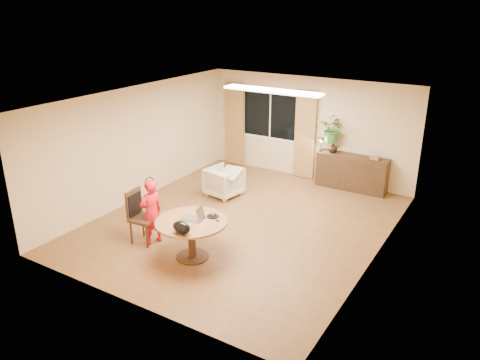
{
  "coord_description": "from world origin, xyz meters",
  "views": [
    {
      "loc": [
        4.53,
        -7.51,
        4.29
      ],
      "look_at": [
        0.06,
        -0.2,
        1.03
      ],
      "focal_mm": 35.0,
      "sensor_mm": 36.0,
      "label": 1
    }
  ],
  "objects_px": {
    "dining_table": "(191,229)",
    "child": "(151,212)",
    "armchair": "(224,182)",
    "sideboard": "(352,172)",
    "dining_chair": "(144,217)"
  },
  "relations": [
    {
      "from": "dining_table",
      "to": "child",
      "type": "height_order",
      "value": "child"
    },
    {
      "from": "dining_table",
      "to": "child",
      "type": "bearing_deg",
      "value": 176.86
    },
    {
      "from": "armchair",
      "to": "sideboard",
      "type": "xyz_separation_m",
      "value": [
        2.43,
        1.95,
        0.09
      ]
    },
    {
      "from": "armchair",
      "to": "child",
      "type": "bearing_deg",
      "value": 101.73
    },
    {
      "from": "child",
      "to": "armchair",
      "type": "bearing_deg",
      "value": -160.2
    },
    {
      "from": "child",
      "to": "sideboard",
      "type": "height_order",
      "value": "child"
    },
    {
      "from": "armchair",
      "to": "sideboard",
      "type": "relative_size",
      "value": 0.44
    },
    {
      "from": "dining_chair",
      "to": "child",
      "type": "height_order",
      "value": "child"
    },
    {
      "from": "dining_table",
      "to": "child",
      "type": "xyz_separation_m",
      "value": [
        -0.97,
        0.05,
        0.06
      ]
    },
    {
      "from": "child",
      "to": "dining_table",
      "type": "bearing_deg",
      "value": 103.75
    },
    {
      "from": "dining_table",
      "to": "dining_chair",
      "type": "xyz_separation_m",
      "value": [
        -1.12,
        0.0,
        -0.05
      ]
    },
    {
      "from": "armchair",
      "to": "sideboard",
      "type": "distance_m",
      "value": 3.12
    },
    {
      "from": "child",
      "to": "sideboard",
      "type": "relative_size",
      "value": 0.74
    },
    {
      "from": "dining_chair",
      "to": "child",
      "type": "xyz_separation_m",
      "value": [
        0.15,
        0.05,
        0.12
      ]
    },
    {
      "from": "dining_table",
      "to": "sideboard",
      "type": "relative_size",
      "value": 0.74
    }
  ]
}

